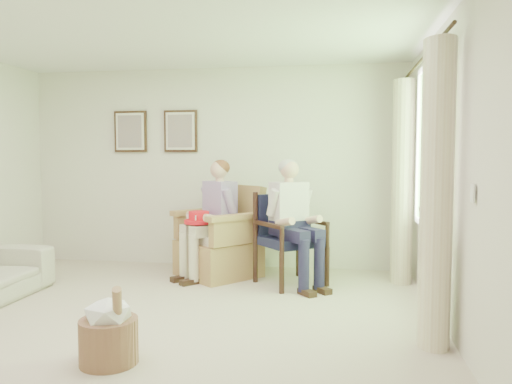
% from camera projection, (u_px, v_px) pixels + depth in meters
% --- Properties ---
extents(floor, '(5.50, 5.50, 0.00)m').
position_uv_depth(floor, '(132.00, 338.00, 3.96)').
color(floor, '#C3B19D').
rests_on(floor, ground).
extents(back_wall, '(5.00, 0.04, 2.60)m').
position_uv_depth(back_wall, '(215.00, 168.00, 6.58)').
color(back_wall, silver).
rests_on(back_wall, ground).
extents(right_wall, '(0.04, 5.50, 2.60)m').
position_uv_depth(right_wall, '(468.00, 177.00, 3.47)').
color(right_wall, silver).
rests_on(right_wall, ground).
extents(ceiling, '(5.00, 5.50, 0.02)m').
position_uv_depth(ceiling, '(126.00, 4.00, 3.78)').
color(ceiling, white).
rests_on(ceiling, back_wall).
extents(window, '(0.13, 2.50, 1.63)m').
position_uv_depth(window, '(432.00, 141.00, 4.64)').
color(window, '#2D6B23').
rests_on(window, right_wall).
extents(curtain_left, '(0.34, 0.34, 2.30)m').
position_uv_depth(curtain_left, '(436.00, 196.00, 3.72)').
color(curtain_left, beige).
rests_on(curtain_left, ground).
extents(curtain_right, '(0.34, 0.34, 2.30)m').
position_uv_depth(curtain_right, '(402.00, 182.00, 5.66)').
color(curtain_right, beige).
rests_on(curtain_right, ground).
extents(framed_print_left, '(0.45, 0.05, 0.55)m').
position_uv_depth(framed_print_left, '(130.00, 132.00, 6.69)').
color(framed_print_left, '#382114').
rests_on(framed_print_left, back_wall).
extents(framed_print_right, '(0.45, 0.05, 0.55)m').
position_uv_depth(framed_print_right, '(181.00, 131.00, 6.58)').
color(framed_print_right, '#382114').
rests_on(framed_print_right, back_wall).
extents(wicker_armchair, '(0.86, 0.85, 1.09)m').
position_uv_depth(wicker_armchair, '(219.00, 247.00, 6.06)').
color(wicker_armchair, '#B17B53').
rests_on(wicker_armchair, ground).
extents(wood_armchair, '(0.66, 0.62, 1.01)m').
position_uv_depth(wood_armchair, '(291.00, 235.00, 5.70)').
color(wood_armchair, black).
rests_on(wood_armchair, ground).
extents(person_wicker, '(0.40, 0.63, 1.38)m').
position_uv_depth(person_wicker, '(216.00, 210.00, 5.88)').
color(person_wicker, beige).
rests_on(person_wicker, ground).
extents(person_dark, '(0.40, 0.63, 1.39)m').
position_uv_depth(person_dark, '(290.00, 213.00, 5.52)').
color(person_dark, '#1E1B3C').
rests_on(person_dark, ground).
extents(red_hat, '(0.34, 0.34, 0.14)m').
position_uv_depth(red_hat, '(199.00, 219.00, 5.78)').
color(red_hat, red).
rests_on(red_hat, person_wicker).
extents(hatbox, '(0.42, 0.42, 0.59)m').
position_uv_depth(hatbox, '(109.00, 331.00, 3.46)').
color(hatbox, tan).
rests_on(hatbox, ground).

